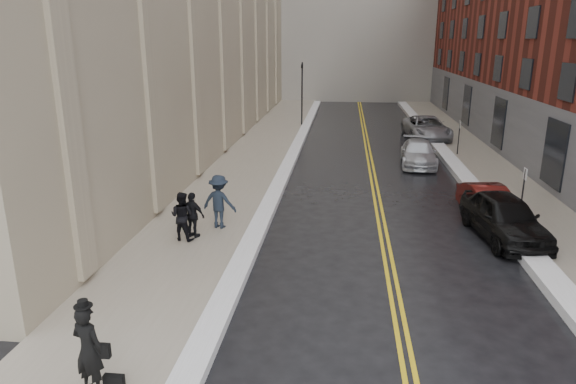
% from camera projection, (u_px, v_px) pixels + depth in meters
% --- Properties ---
extents(ground, '(160.00, 160.00, 0.00)m').
position_uv_depth(ground, '(303.00, 315.00, 13.52)').
color(ground, black).
rests_on(ground, ground).
extents(sidewalk_left, '(4.00, 64.00, 0.15)m').
position_uv_depth(sidewalk_left, '(248.00, 165.00, 29.21)').
color(sidewalk_left, gray).
rests_on(sidewalk_left, ground).
extents(sidewalk_right, '(3.00, 64.00, 0.15)m').
position_uv_depth(sidewalk_right, '(493.00, 172.00, 27.78)').
color(sidewalk_right, gray).
rests_on(sidewalk_right, ground).
extents(lane_stripe_a, '(0.12, 64.00, 0.01)m').
position_uv_depth(lane_stripe_a, '(370.00, 170.00, 28.50)').
color(lane_stripe_a, gold).
rests_on(lane_stripe_a, ground).
extents(lane_stripe_b, '(0.12, 64.00, 0.01)m').
position_uv_depth(lane_stripe_b, '(374.00, 170.00, 28.48)').
color(lane_stripe_b, gold).
rests_on(lane_stripe_b, ground).
extents(snow_ridge_left, '(0.70, 60.80, 0.26)m').
position_uv_depth(snow_ridge_left, '(288.00, 165.00, 28.95)').
color(snow_ridge_left, white).
rests_on(snow_ridge_left, ground).
extents(snow_ridge_right, '(0.85, 60.80, 0.30)m').
position_uv_depth(snow_ridge_right, '(458.00, 170.00, 27.96)').
color(snow_ridge_right, white).
rests_on(snow_ridge_right, ground).
extents(traffic_signal, '(0.18, 0.15, 5.20)m').
position_uv_depth(traffic_signal, '(302.00, 89.00, 41.48)').
color(traffic_signal, black).
rests_on(traffic_signal, ground).
extents(parking_sign_near, '(0.06, 0.35, 2.23)m').
position_uv_depth(parking_sign_near, '(523.00, 190.00, 19.91)').
color(parking_sign_near, black).
rests_on(parking_sign_near, ground).
extents(parking_sign_far, '(0.06, 0.35, 2.23)m').
position_uv_depth(parking_sign_far, '(459.00, 135.00, 31.34)').
color(parking_sign_far, black).
rests_on(parking_sign_far, ground).
extents(car_black, '(2.56, 5.03, 1.64)m').
position_uv_depth(car_black, '(504.00, 217.00, 18.50)').
color(car_black, black).
rests_on(car_black, ground).
extents(car_maroon, '(1.90, 4.14, 1.31)m').
position_uv_depth(car_maroon, '(489.00, 203.00, 20.63)').
color(car_maroon, '#4D110D').
rests_on(car_maroon, ground).
extents(car_silver_near, '(2.25, 4.86, 1.38)m').
position_uv_depth(car_silver_near, '(418.00, 153.00, 29.48)').
color(car_silver_near, '#B7B9BF').
rests_on(car_silver_near, ground).
extents(car_silver_far, '(3.21, 6.13, 1.65)m').
position_uv_depth(car_silver_far, '(426.00, 128.00, 36.94)').
color(car_silver_far, '#97989F').
rests_on(car_silver_far, ground).
extents(pedestrian_main, '(0.79, 0.63, 1.91)m').
position_uv_depth(pedestrian_main, '(89.00, 349.00, 10.13)').
color(pedestrian_main, black).
rests_on(pedestrian_main, sidewalk_left).
extents(pedestrian_a, '(0.97, 0.83, 1.75)m').
position_uv_depth(pedestrian_a, '(182.00, 216.00, 17.99)').
color(pedestrian_a, black).
rests_on(pedestrian_a, sidewalk_left).
extents(pedestrian_b, '(1.44, 1.02, 2.03)m').
position_uv_depth(pedestrian_b, '(219.00, 202.00, 19.14)').
color(pedestrian_b, black).
rests_on(pedestrian_b, sidewalk_left).
extents(pedestrian_c, '(1.06, 0.72, 1.67)m').
position_uv_depth(pedestrian_c, '(193.00, 215.00, 18.22)').
color(pedestrian_c, black).
rests_on(pedestrian_c, sidewalk_left).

